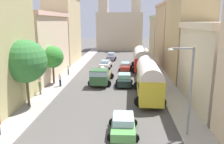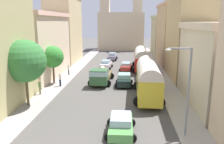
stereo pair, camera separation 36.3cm
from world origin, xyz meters
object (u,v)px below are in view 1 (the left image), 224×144
cargo_truck_0 (101,75)px  pedestrian_0 (40,87)px  car_0 (105,65)px  car_4 (125,66)px  car_1 (111,56)px  car_2 (123,124)px  parked_bus_1 (141,58)px  streetlamp_near (187,85)px  car_3 (124,80)px  pedestrian_4 (68,69)px  parked_bus_0 (148,78)px  pedestrian_1 (60,80)px

cargo_truck_0 → pedestrian_0: size_ratio=3.86×
car_0 → pedestrian_0: size_ratio=2.37×
cargo_truck_0 → car_4: bearing=69.8°
car_1 → car_2: (3.00, -33.25, -0.09)m
car_2 → parked_bus_1: bearing=83.1°
streetlamp_near → car_2: bearing=177.2°
car_3 → car_4: (0.14, 9.75, -0.11)m
car_2 → car_3: 13.08m
car_2 → pedestrian_4: 20.16m
parked_bus_1 → pedestrian_0: parked_bus_1 is taller
car_1 → car_4: size_ratio=0.96×
parked_bus_0 → parked_bus_1: parked_bus_0 is taller
car_0 → cargo_truck_0: bearing=-88.3°
parked_bus_0 → cargo_truck_0: parked_bus_0 is taller
cargo_truck_0 → pedestrian_0: 8.39m
car_4 → pedestrian_4: 10.19m
car_3 → parked_bus_1: bearing=74.7°
parked_bus_0 → pedestrian_1: size_ratio=5.05×
car_1 → pedestrian_1: (-5.32, -21.41, 0.22)m
parked_bus_1 → pedestrian_4: (-11.68, -5.27, -1.06)m
car_2 → pedestrian_0: pedestrian_0 is taller
pedestrian_1 → streetlamp_near: streetlamp_near is taller
pedestrian_1 → car_3: bearing=8.4°
pedestrian_0 → pedestrian_1: bearing=68.8°
car_0 → car_4: car_0 is taller
parked_bus_1 → car_2: parked_bus_1 is taller
car_2 → pedestrian_1: size_ratio=2.20×
streetlamp_near → pedestrian_4: bearing=126.2°
car_0 → streetlamp_near: (8.05, -24.08, 3.23)m
car_2 → parked_bus_0: bearing=72.4°
pedestrian_4 → streetlamp_near: bearing=-53.8°
parked_bus_0 → pedestrian_4: (-11.58, 9.51, -1.24)m
parked_bus_1 → pedestrian_1: size_ratio=5.01×
parked_bus_1 → pedestrian_0: size_ratio=4.99×
car_0 → car_4: size_ratio=1.00×
streetlamp_near → pedestrian_0: bearing=148.9°
pedestrian_4 → streetlamp_near: 22.90m
car_0 → pedestrian_0: pedestrian_0 is taller
parked_bus_1 → car_1: 11.54m
pedestrian_0 → car_2: bearing=-40.9°
car_2 → pedestrian_1: 14.48m
parked_bus_1 → car_4: parked_bus_1 is taller
car_2 → car_4: bearing=89.6°
pedestrian_1 → cargo_truck_0: bearing=19.9°
car_0 → pedestrian_4: 7.87m
parked_bus_0 → car_0: (-6.21, 15.26, -1.51)m
pedestrian_0 → car_4: bearing=55.8°
car_0 → car_3: 11.34m
parked_bus_0 → pedestrian_4: size_ratio=4.98×
parked_bus_0 → pedestrian_0: (-12.40, -0.22, -1.24)m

